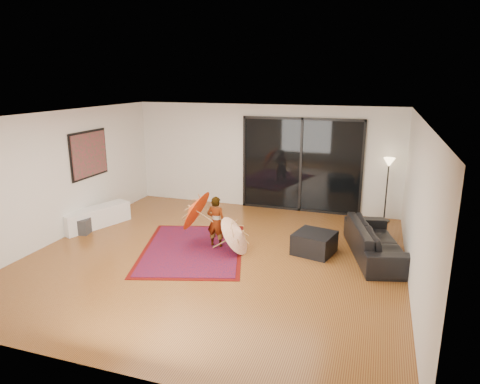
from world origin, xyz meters
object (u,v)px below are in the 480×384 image
at_px(media_console, 96,217).
at_px(child, 216,222).
at_px(sofa, 377,241).
at_px(ottoman, 314,243).

bearing_deg(media_console, child, 15.12).
xyz_separation_m(sofa, ottoman, (-1.16, -0.20, -0.11)).
bearing_deg(sofa, child, 84.44).
height_order(sofa, child, child).
bearing_deg(media_console, sofa, 22.16).
bearing_deg(child, sofa, -168.56).
height_order(media_console, sofa, sofa).
height_order(sofa, ottoman, sofa).
height_order(media_console, child, child).
bearing_deg(ottoman, media_console, -179.54).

